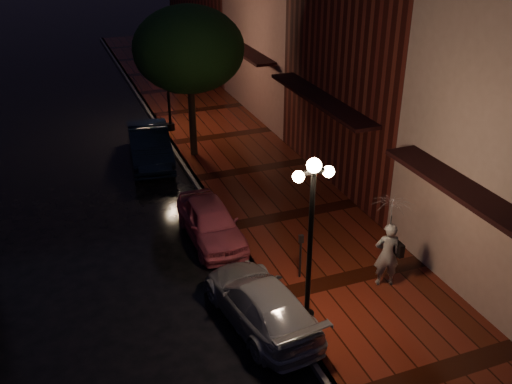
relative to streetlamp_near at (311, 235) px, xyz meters
name	(u,v)px	position (x,y,z in m)	size (l,w,h in m)	color
ground	(227,231)	(-0.35, 5.00, -2.60)	(120.00, 120.00, 0.00)	black
sidewalk	(293,216)	(1.90, 5.00, -2.53)	(4.50, 60.00, 0.15)	#43170C
curb	(227,229)	(-0.35, 5.00, -2.53)	(0.25, 60.00, 0.15)	#595451
storefront_mid	(401,25)	(6.65, 7.00, 2.90)	(5.00, 8.00, 11.00)	#511914
storefront_far	(300,16)	(6.65, 15.00, 1.90)	(5.00, 8.00, 9.00)	#8C5951
streetlamp_near	(311,235)	(0.00, 0.00, 0.00)	(0.96, 0.36, 4.31)	black
streetlamp_far	(167,76)	(0.00, 14.00, 0.00)	(0.96, 0.36, 4.31)	black
street_tree	(189,52)	(0.26, 10.99, 1.64)	(4.16, 4.16, 5.80)	black
pink_car	(211,222)	(-0.95, 4.70, -1.99)	(1.45, 3.59, 1.22)	#C85265
navy_car	(150,145)	(-1.48, 11.19, -1.88)	(1.52, 4.36, 1.44)	black
silver_car	(261,303)	(-0.95, 0.59, -2.01)	(1.64, 4.04, 1.17)	#94959B
woman_with_umbrella	(390,229)	(2.61, 0.71, -0.77)	(1.06, 1.08, 2.55)	white
parking_meter	(301,252)	(0.65, 1.78, -1.66)	(0.13, 0.10, 1.31)	black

